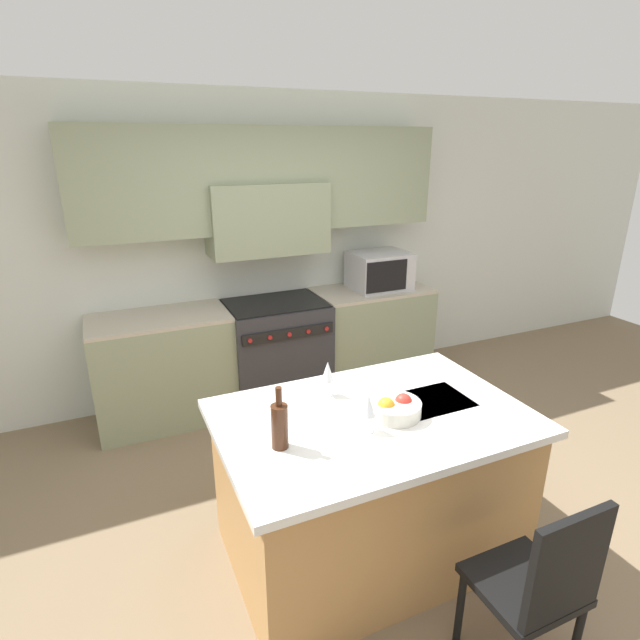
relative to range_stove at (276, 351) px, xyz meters
name	(u,v)px	position (x,y,z in m)	size (l,w,h in m)	color
ground_plane	(377,526)	(0.00, -1.86, -0.47)	(10.00, 10.00, 0.00)	#7A664C
back_cabinetry	(262,225)	(0.00, 0.28, 1.11)	(10.00, 0.46, 2.70)	silver
back_counter	(276,350)	(0.00, 0.02, 0.00)	(3.10, 0.62, 0.94)	gray
range_stove	(276,351)	(0.00, 0.00, 0.00)	(0.88, 0.70, 0.93)	#2D2D33
microwave	(379,270)	(1.07, 0.02, 0.64)	(0.54, 0.45, 0.35)	#B7B7BC
kitchen_island	(370,483)	(-0.13, -1.98, -0.01)	(1.65, 1.09, 0.90)	#B7844C
island_chair	(540,583)	(0.15, -2.93, 0.06)	(0.42, 0.40, 0.96)	black
wine_bottle	(280,425)	(-0.69, -2.06, 0.55)	(0.08, 0.08, 0.32)	#422314
wine_glass_near	(368,406)	(-0.24, -2.11, 0.57)	(0.07, 0.07, 0.21)	white
wine_glass_far	(328,372)	(-0.26, -1.68, 0.57)	(0.07, 0.07, 0.21)	white
fruit_bowl	(395,408)	(-0.03, -2.03, 0.48)	(0.28, 0.28, 0.11)	silver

